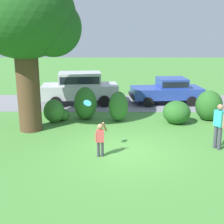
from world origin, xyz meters
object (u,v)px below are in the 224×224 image
at_px(oak_tree_large, 26,21).
at_px(parked_suv, 80,86).
at_px(parked_sedan, 168,90).
at_px(frisbee, 87,103).
at_px(child_thrower, 100,137).
at_px(adult_onlooker, 219,124).

height_order(oak_tree_large, parked_suv, oak_tree_large).
bearing_deg(parked_sedan, frisbee, -118.18).
xyz_separation_m(child_thrower, adult_onlooker, (4.38, 0.77, 0.27)).
distance_m(oak_tree_large, adult_onlooker, 8.79).
xyz_separation_m(child_thrower, frisbee, (-0.46, 0.33, 1.16)).
height_order(parked_suv, child_thrower, parked_suv).
bearing_deg(adult_onlooker, parked_suv, 129.66).
height_order(oak_tree_large, parked_sedan, oak_tree_large).
xyz_separation_m(parked_suv, adult_onlooker, (5.97, -7.20, -0.09)).
bearing_deg(parked_suv, child_thrower, -78.73).
bearing_deg(frisbee, parked_suv, 98.41).
bearing_deg(parked_sedan, child_thrower, -114.63).
xyz_separation_m(oak_tree_large, parked_suv, (1.62, 4.84, -3.64)).
bearing_deg(oak_tree_large, parked_suv, 71.49).
bearing_deg(oak_tree_large, parked_sedan, 35.97).
distance_m(child_thrower, adult_onlooker, 4.46).
bearing_deg(parked_sedan, adult_onlooker, -85.13).
relative_size(oak_tree_large, frisbee, 21.36).
height_order(parked_sedan, parked_suv, parked_suv).
distance_m(oak_tree_large, parked_sedan, 9.43).
relative_size(oak_tree_large, child_thrower, 5.31).
distance_m(oak_tree_large, child_thrower, 6.01).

